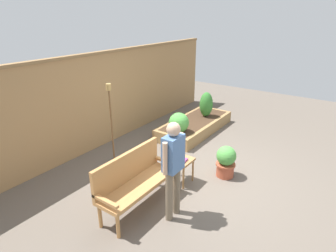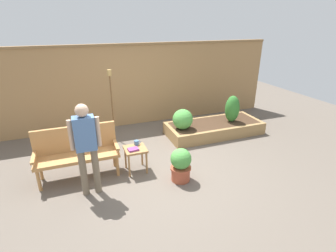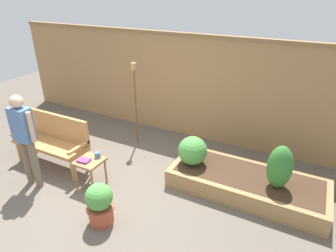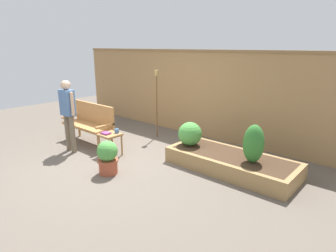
# 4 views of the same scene
# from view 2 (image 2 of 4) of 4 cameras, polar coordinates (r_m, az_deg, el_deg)

# --- Properties ---
(ground_plane) EXTENTS (14.00, 14.00, 0.00)m
(ground_plane) POSITION_cam_2_polar(r_m,az_deg,el_deg) (5.00, -2.18, -9.99)
(ground_plane) COLOR #60564C
(fence_back) EXTENTS (8.40, 0.14, 2.16)m
(fence_back) POSITION_cam_2_polar(r_m,az_deg,el_deg) (6.93, -9.22, 8.90)
(fence_back) COLOR #A37A4C
(fence_back) RESTS_ON ground_plane
(garden_bench) EXTENTS (1.44, 0.48, 0.94)m
(garden_bench) POSITION_cam_2_polar(r_m,az_deg,el_deg) (4.91, -19.66, -4.79)
(garden_bench) COLOR #B77F47
(garden_bench) RESTS_ON ground_plane
(side_table) EXTENTS (0.40, 0.40, 0.48)m
(side_table) POSITION_cam_2_polar(r_m,az_deg,el_deg) (4.86, -7.26, -5.80)
(side_table) COLOR #9E7042
(side_table) RESTS_ON ground_plane
(cup_on_table) EXTENTS (0.13, 0.09, 0.09)m
(cup_on_table) POSITION_cam_2_polar(r_m,az_deg,el_deg) (4.93, -7.01, -3.70)
(cup_on_table) COLOR teal
(cup_on_table) RESTS_ON side_table
(book_on_table) EXTENTS (0.20, 0.16, 0.03)m
(book_on_table) POSITION_cam_2_polar(r_m,az_deg,el_deg) (4.75, -7.76, -5.17)
(book_on_table) COLOR #7F3875
(book_on_table) RESTS_ON side_table
(potted_boxwood) EXTENTS (0.37, 0.37, 0.62)m
(potted_boxwood) POSITION_cam_2_polar(r_m,az_deg,el_deg) (4.59, 2.87, -8.50)
(potted_boxwood) COLOR #A84C33
(potted_boxwood) RESTS_ON ground_plane
(raised_planter_bed) EXTENTS (2.40, 1.00, 0.30)m
(raised_planter_bed) POSITION_cam_2_polar(r_m,az_deg,el_deg) (6.61, 10.20, -0.45)
(raised_planter_bed) COLOR #997547
(raised_planter_bed) RESTS_ON ground_plane
(shrub_near_bench) EXTENTS (0.48, 0.48, 0.48)m
(shrub_near_bench) POSITION_cam_2_polar(r_m,az_deg,el_deg) (6.01, 3.30, 1.52)
(shrub_near_bench) COLOR brown
(shrub_near_bench) RESTS_ON raised_planter_bed
(shrub_far_corner) EXTENTS (0.35, 0.35, 0.67)m
(shrub_far_corner) POSITION_cam_2_polar(r_m,az_deg,el_deg) (6.61, 14.12, 3.73)
(shrub_far_corner) COLOR brown
(shrub_far_corner) RESTS_ON raised_planter_bed
(tiki_torch) EXTENTS (0.10, 0.10, 1.68)m
(tiki_torch) POSITION_cam_2_polar(r_m,az_deg,el_deg) (6.02, -12.57, 7.20)
(tiki_torch) COLOR brown
(tiki_torch) RESTS_ON ground_plane
(person_by_bench) EXTENTS (0.47, 0.20, 1.56)m
(person_by_bench) POSITION_cam_2_polar(r_m,az_deg,el_deg) (4.16, -17.80, -3.55)
(person_by_bench) COLOR #70604C
(person_by_bench) RESTS_ON ground_plane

